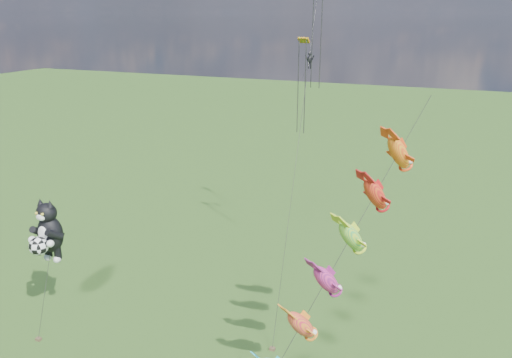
% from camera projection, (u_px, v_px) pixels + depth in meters
% --- Properties ---
extents(ground, '(300.00, 300.00, 0.00)m').
position_uv_depth(ground, '(83.00, 338.00, 38.04)').
color(ground, '#1A3F0F').
extents(cat_kite_rig, '(2.33, 4.10, 10.34)m').
position_uv_depth(cat_kite_rig, '(47.00, 232.00, 37.79)').
color(cat_kite_rig, brown).
rests_on(cat_kite_rig, ground).
extents(fish_windsock_rig, '(8.35, 13.73, 19.03)m').
position_uv_depth(fish_windsock_rig, '(338.00, 259.00, 27.40)').
color(fish_windsock_rig, brown).
rests_on(fish_windsock_rig, ground).
extents(parafoil_rig, '(3.17, 17.32, 26.73)m').
position_uv_depth(parafoil_rig, '(309.00, 60.00, 43.93)').
color(parafoil_rig, brown).
rests_on(parafoil_rig, ground).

